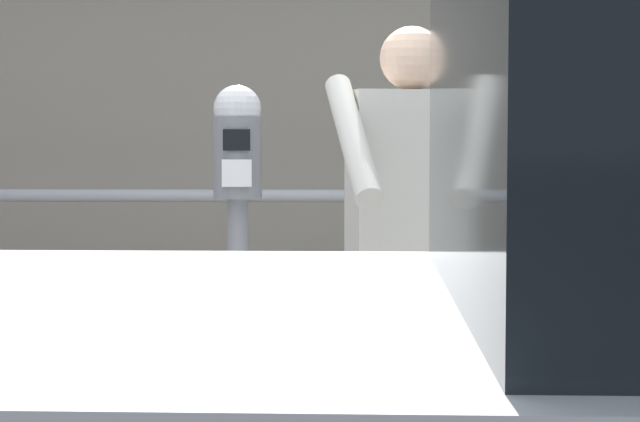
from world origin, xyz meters
The scene contains 4 objects.
parking_meter centered at (0.13, 0.40, 1.18)m, with size 0.16×0.17×1.47m.
pedestrian_at_meter centered at (0.73, 0.62, 1.09)m, with size 0.61×0.68×1.69m.
background_railing centered at (0.00, 1.94, 0.88)m, with size 24.06×0.06×1.06m.
backdrop_wall centered at (0.00, 4.21, 1.71)m, with size 32.00×0.50×3.42m, color #ADA38E.
Camera 1 is at (0.51, -3.43, 1.41)m, focal length 64.30 mm.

